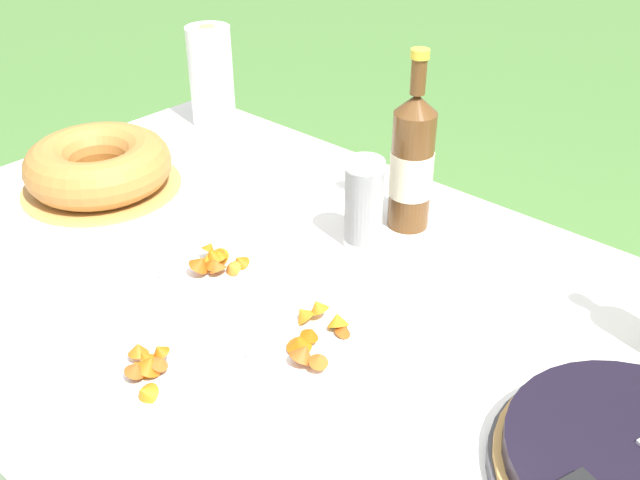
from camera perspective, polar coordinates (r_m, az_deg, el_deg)
The scene contains 11 objects.
garden_table at distance 1.26m, azimuth -2.00°, elevation -7.09°, with size 1.69×1.02×0.72m.
tablecloth at distance 1.23m, azimuth -2.05°, elevation -5.17°, with size 1.70×1.03×0.10m.
berry_tart at distance 0.99m, azimuth 24.11°, elevation -16.26°, with size 0.36×0.36×0.06m.
serving_knife at distance 0.95m, azimuth 23.43°, elevation -15.62°, with size 0.15×0.36×0.01m.
bundt_cake at distance 1.60m, azimuth -17.29°, elevation 5.67°, with size 0.34×0.34×0.11m.
cup_stack at distance 1.31m, azimuth 3.53°, elevation 2.94°, with size 0.07×0.07×0.18m.
cider_bottle_amber at distance 1.37m, azimuth 7.22°, elevation 6.20°, with size 0.08×0.08×0.35m.
snack_plate_near at distance 1.09m, azimuth -14.00°, elevation -10.20°, with size 0.20×0.20×0.05m.
snack_plate_left at distance 1.11m, azimuth -0.07°, elevation -8.14°, with size 0.23×0.23×0.05m.
snack_plate_right at distance 1.29m, azimuth -8.16°, elevation -1.85°, with size 0.21×0.21×0.06m.
paper_towel_roll at distance 1.86m, azimuth -8.70°, elevation 12.81°, with size 0.11×0.11×0.25m.
Camera 1 is at (0.68, -0.70, 1.46)m, focal length 40.00 mm.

